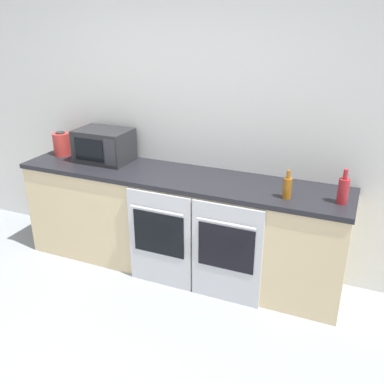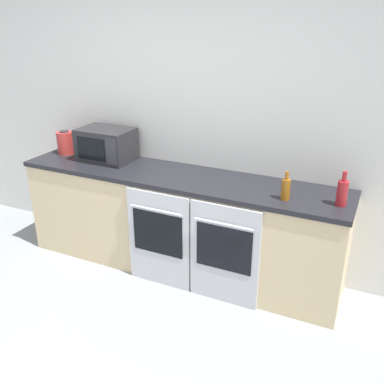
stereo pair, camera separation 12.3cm
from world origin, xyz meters
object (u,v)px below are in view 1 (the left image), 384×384
object	(u,v)px
oven_left	(160,240)
bottle_amber	(287,187)
bottle_red	(343,190)
microwave	(104,145)
oven_right	(226,254)
kettle	(62,144)

from	to	relation	value
oven_left	bottle_amber	distance (m)	1.13
bottle_amber	bottle_red	bearing A→B (deg)	9.37
bottle_amber	microwave	bearing A→B (deg)	173.28
oven_left	oven_right	bearing A→B (deg)	0.00
oven_left	kettle	world-z (taller)	kettle
oven_left	bottle_amber	world-z (taller)	bottle_amber
bottle_amber	kettle	xyz separation A→B (m)	(-2.20, 0.20, 0.02)
oven_left	bottle_red	distance (m)	1.49
oven_right	microwave	world-z (taller)	microwave
microwave	oven_left	bearing A→B (deg)	-27.45
microwave	bottle_amber	bearing A→B (deg)	-6.72
oven_left	microwave	size ratio (longest dim) A/B	1.74
oven_right	bottle_red	size ratio (longest dim) A/B	3.29
bottle_amber	bottle_red	size ratio (longest dim) A/B	0.84
bottle_red	kettle	xyz separation A→B (m)	(-2.58, 0.13, 0.01)
oven_left	bottle_red	world-z (taller)	bottle_red
bottle_amber	bottle_red	world-z (taller)	bottle_red
microwave	bottle_red	distance (m)	2.11
microwave	bottle_amber	xyz separation A→B (m)	(1.72, -0.20, -0.06)
kettle	microwave	bearing A→B (deg)	0.62
microwave	kettle	bearing A→B (deg)	-179.38
bottle_amber	oven_right	bearing A→B (deg)	-154.66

